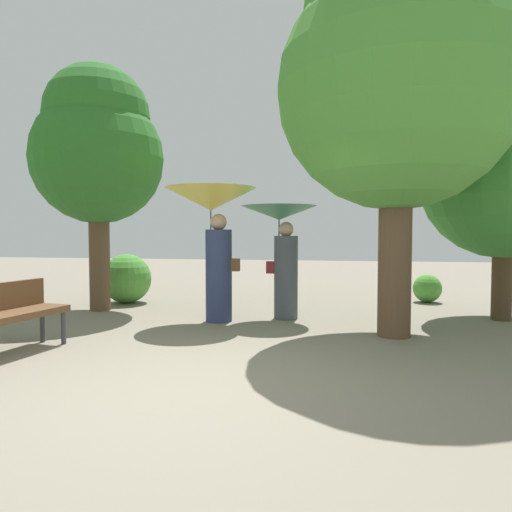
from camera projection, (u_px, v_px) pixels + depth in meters
The scene contains 9 objects.
ground_plane at pixel (183, 388), 4.30m from camera, with size 40.00×40.00×0.00m, color gray.
person_left at pixel (213, 219), 7.50m from camera, with size 1.46×1.46×2.14m.
person_right at pixel (282, 237), 7.75m from camera, with size 1.25×1.25×1.87m.
park_bench at pixel (4, 312), 5.45m from camera, with size 0.72×1.56×0.83m.
tree_near_left at pixel (98, 146), 8.50m from camera, with size 2.36×2.36×4.45m.
tree_near_right at pixel (398, 68), 6.29m from camera, with size 3.24×3.24×5.53m.
tree_mid_right at pixel (505, 163), 7.55m from camera, with size 2.67×2.67×4.03m.
bush_path_left at pixel (127, 279), 9.49m from camera, with size 0.99×0.99×0.99m, color #4C9338.
bush_path_right at pixel (427, 288), 9.60m from camera, with size 0.57×0.57×0.57m, color #4C9338.
Camera 1 is at (1.42, -4.04, 1.43)m, focal length 32.99 mm.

